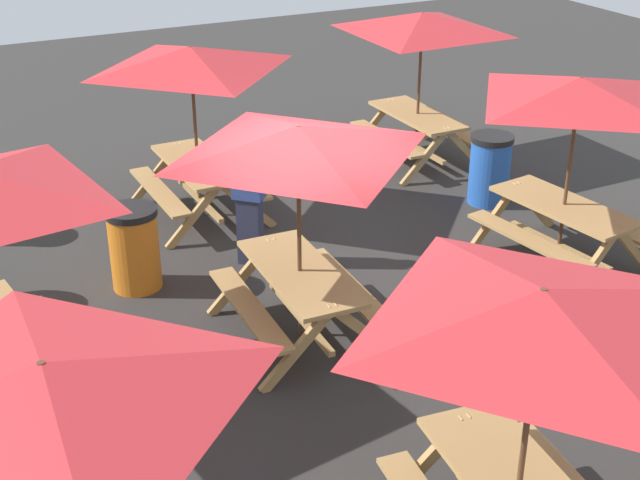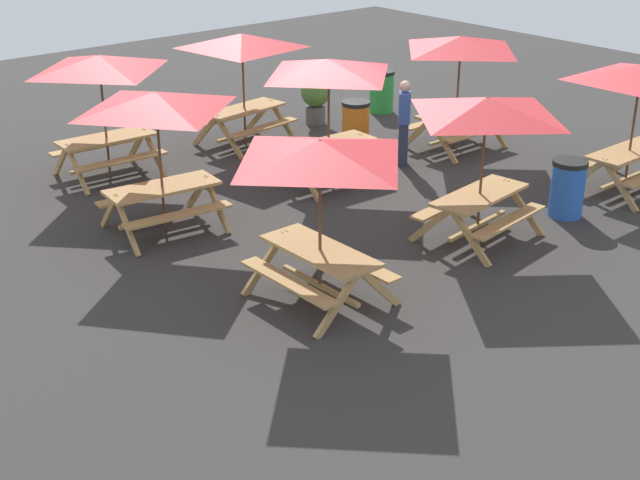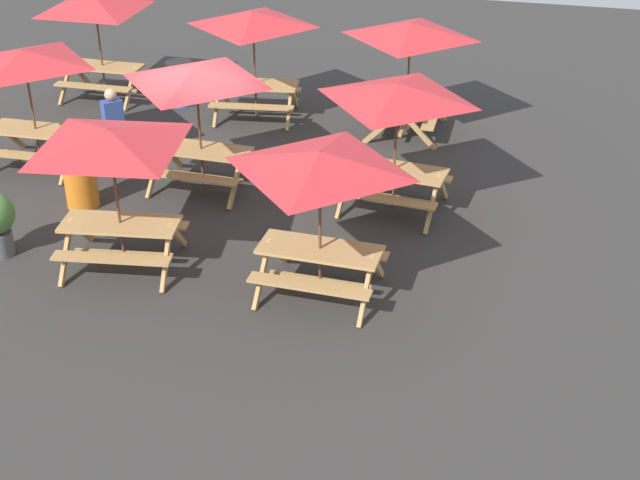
{
  "view_description": "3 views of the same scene",
  "coord_description": "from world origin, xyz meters",
  "px_view_note": "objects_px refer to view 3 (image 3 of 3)",
  "views": [
    {
      "loc": [
        7.38,
        -3.67,
        4.98
      ],
      "look_at": [
        -0.11,
        0.08,
        0.9
      ],
      "focal_mm": 50.0,
      "sensor_mm": 36.0,
      "label": 1
    },
    {
      "loc": [
        10.37,
        11.54,
        5.71
      ],
      "look_at": [
        3.34,
        3.22,
        0.9
      ],
      "focal_mm": 50.0,
      "sensor_mm": 36.0,
      "label": 2
    },
    {
      "loc": [
        5.86,
        -14.02,
        7.25
      ],
      "look_at": [
        3.12,
        -3.22,
        0.9
      ],
      "focal_mm": 50.0,
      "sensor_mm": 36.0,
      "label": 3
    }
  ],
  "objects_px": {
    "picnic_table_6": "(196,84)",
    "trash_bin_blue": "(180,83)",
    "picnic_table_1": "(410,38)",
    "picnic_table_7": "(25,66)",
    "picnic_table_2": "(320,172)",
    "picnic_table_0": "(397,101)",
    "picnic_table_5": "(96,11)",
    "person_standing": "(115,129)",
    "picnic_table_3": "(111,149)",
    "picnic_table_4": "(253,27)",
    "trash_bin_orange": "(80,180)"
  },
  "relations": [
    {
      "from": "picnic_table_2",
      "to": "picnic_table_1",
      "type": "bearing_deg",
      "value": 90.11
    },
    {
      "from": "picnic_table_3",
      "to": "picnic_table_7",
      "type": "distance_m",
      "value": 4.37
    },
    {
      "from": "picnic_table_7",
      "to": "picnic_table_1",
      "type": "bearing_deg",
      "value": 26.53
    },
    {
      "from": "picnic_table_1",
      "to": "picnic_table_3",
      "type": "xyz_separation_m",
      "value": [
        -3.37,
        -6.43,
        0.0
      ]
    },
    {
      "from": "picnic_table_1",
      "to": "picnic_table_7",
      "type": "bearing_deg",
      "value": 117.32
    },
    {
      "from": "picnic_table_7",
      "to": "person_standing",
      "type": "xyz_separation_m",
      "value": [
        1.6,
        0.07,
        -1.1
      ]
    },
    {
      "from": "picnic_table_1",
      "to": "picnic_table_7",
      "type": "xyz_separation_m",
      "value": [
        -6.53,
        -3.4,
        0.0
      ]
    },
    {
      "from": "person_standing",
      "to": "picnic_table_0",
      "type": "bearing_deg",
      "value": -48.06
    },
    {
      "from": "picnic_table_7",
      "to": "trash_bin_blue",
      "type": "bearing_deg",
      "value": 68.64
    },
    {
      "from": "picnic_table_4",
      "to": "trash_bin_orange",
      "type": "distance_m",
      "value": 5.24
    },
    {
      "from": "picnic_table_0",
      "to": "trash_bin_orange",
      "type": "xyz_separation_m",
      "value": [
        -5.31,
        -1.24,
        -1.49
      ]
    },
    {
      "from": "person_standing",
      "to": "picnic_table_5",
      "type": "bearing_deg",
      "value": 73.17
    },
    {
      "from": "picnic_table_1",
      "to": "picnic_table_4",
      "type": "height_order",
      "value": "same"
    },
    {
      "from": "picnic_table_0",
      "to": "picnic_table_3",
      "type": "distance_m",
      "value": 4.74
    },
    {
      "from": "picnic_table_3",
      "to": "picnic_table_7",
      "type": "xyz_separation_m",
      "value": [
        -3.16,
        3.02,
        0.0
      ]
    },
    {
      "from": "picnic_table_0",
      "to": "person_standing",
      "type": "bearing_deg",
      "value": -175.52
    },
    {
      "from": "picnic_table_5",
      "to": "picnic_table_4",
      "type": "bearing_deg",
      "value": -5.31
    },
    {
      "from": "picnic_table_0",
      "to": "picnic_table_2",
      "type": "height_order",
      "value": "same"
    },
    {
      "from": "picnic_table_6",
      "to": "picnic_table_4",
      "type": "bearing_deg",
      "value": 93.79
    },
    {
      "from": "picnic_table_2",
      "to": "picnic_table_6",
      "type": "relative_size",
      "value": 1.0
    },
    {
      "from": "picnic_table_2",
      "to": "trash_bin_blue",
      "type": "relative_size",
      "value": 2.38
    },
    {
      "from": "trash_bin_blue",
      "to": "picnic_table_5",
      "type": "bearing_deg",
      "value": -179.19
    },
    {
      "from": "picnic_table_0",
      "to": "picnic_table_7",
      "type": "relative_size",
      "value": 1.0
    },
    {
      "from": "picnic_table_1",
      "to": "picnic_table_2",
      "type": "xyz_separation_m",
      "value": [
        -0.22,
        -6.44,
        0.0
      ]
    },
    {
      "from": "picnic_table_7",
      "to": "trash_bin_orange",
      "type": "relative_size",
      "value": 2.38
    },
    {
      "from": "picnic_table_2",
      "to": "picnic_table_7",
      "type": "xyz_separation_m",
      "value": [
        -6.31,
        3.03,
        0.0
      ]
    },
    {
      "from": "picnic_table_3",
      "to": "trash_bin_orange",
      "type": "distance_m",
      "value": 2.76
    },
    {
      "from": "picnic_table_2",
      "to": "person_standing",
      "type": "height_order",
      "value": "picnic_table_2"
    },
    {
      "from": "picnic_table_1",
      "to": "trash_bin_blue",
      "type": "bearing_deg",
      "value": 86.14
    },
    {
      "from": "picnic_table_3",
      "to": "trash_bin_orange",
      "type": "xyz_separation_m",
      "value": [
        -1.58,
        1.7,
        -1.49
      ]
    },
    {
      "from": "picnic_table_6",
      "to": "trash_bin_blue",
      "type": "bearing_deg",
      "value": 119.35
    },
    {
      "from": "picnic_table_2",
      "to": "picnic_table_0",
      "type": "bearing_deg",
      "value": 81.12
    },
    {
      "from": "picnic_table_7",
      "to": "person_standing",
      "type": "bearing_deg",
      "value": 1.68
    },
    {
      "from": "picnic_table_4",
      "to": "picnic_table_7",
      "type": "bearing_deg",
      "value": -141.24
    },
    {
      "from": "picnic_table_4",
      "to": "trash_bin_blue",
      "type": "height_order",
      "value": "picnic_table_4"
    },
    {
      "from": "picnic_table_4",
      "to": "picnic_table_5",
      "type": "height_order",
      "value": "same"
    },
    {
      "from": "picnic_table_5",
      "to": "picnic_table_7",
      "type": "height_order",
      "value": "same"
    },
    {
      "from": "picnic_table_4",
      "to": "picnic_table_6",
      "type": "relative_size",
      "value": 1.0
    },
    {
      "from": "picnic_table_2",
      "to": "picnic_table_3",
      "type": "height_order",
      "value": "same"
    },
    {
      "from": "picnic_table_1",
      "to": "picnic_table_6",
      "type": "bearing_deg",
      "value": 137.71
    },
    {
      "from": "picnic_table_0",
      "to": "picnic_table_6",
      "type": "height_order",
      "value": "same"
    },
    {
      "from": "picnic_table_0",
      "to": "picnic_table_7",
      "type": "height_order",
      "value": "same"
    },
    {
      "from": "picnic_table_5",
      "to": "person_standing",
      "type": "xyz_separation_m",
      "value": [
        2.05,
        -3.63,
        -1.1
      ]
    },
    {
      "from": "picnic_table_6",
      "to": "picnic_table_3",
      "type": "bearing_deg",
      "value": -91.91
    },
    {
      "from": "picnic_table_5",
      "to": "person_standing",
      "type": "height_order",
      "value": "picnic_table_5"
    },
    {
      "from": "picnic_table_2",
      "to": "trash_bin_orange",
      "type": "bearing_deg",
      "value": 162.28
    },
    {
      "from": "trash_bin_orange",
      "to": "picnic_table_4",
      "type": "bearing_deg",
      "value": 70.42
    },
    {
      "from": "trash_bin_blue",
      "to": "picnic_table_2",
      "type": "bearing_deg",
      "value": -53.93
    },
    {
      "from": "picnic_table_3",
      "to": "picnic_table_4",
      "type": "relative_size",
      "value": 1.2
    },
    {
      "from": "picnic_table_0",
      "to": "picnic_table_4",
      "type": "bearing_deg",
      "value": 142.3
    }
  ]
}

